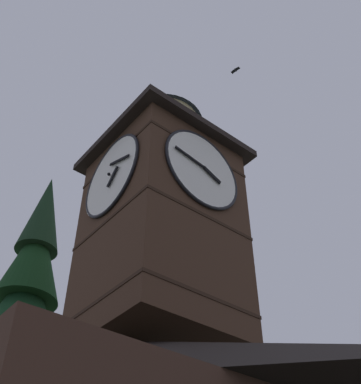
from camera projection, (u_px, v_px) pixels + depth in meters
clock_tower at (162, 218)px, 15.74m from camera, size 4.53×4.53×9.86m
flying_bird_high at (235, 70)px, 24.35m from camera, size 0.21×0.49×0.11m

